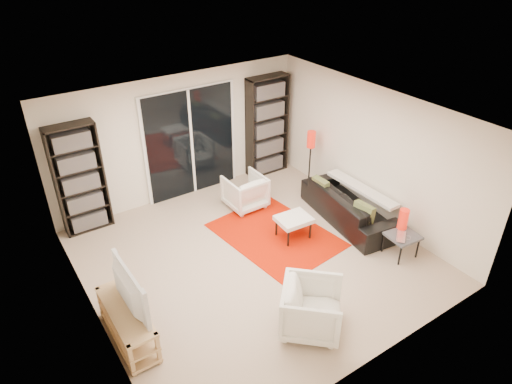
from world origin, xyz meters
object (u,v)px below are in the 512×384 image
(bookshelf_left, at_px, (80,179))
(floor_lamp, at_px, (311,146))
(armchair_front, at_px, (312,308))
(side_table, at_px, (402,237))
(tv_stand, at_px, (128,323))
(armchair_back, at_px, (245,191))
(sofa, at_px, (349,205))
(bookshelf_right, at_px, (267,126))
(ottoman, at_px, (294,220))

(bookshelf_left, distance_m, floor_lamp, 4.30)
(armchair_front, distance_m, side_table, 2.26)
(tv_stand, height_order, side_table, tv_stand)
(armchair_back, bearing_deg, bookshelf_left, -19.98)
(sofa, distance_m, armchair_back, 1.94)
(bookshelf_right, bearing_deg, ottoman, -114.52)
(armchair_back, distance_m, floor_lamp, 1.60)
(side_table, bearing_deg, armchair_back, 115.80)
(bookshelf_right, relative_size, floor_lamp, 1.73)
(bookshelf_right, relative_size, side_table, 4.08)
(ottoman, xyz_separation_m, side_table, (1.14, -1.35, 0.01))
(armchair_front, bearing_deg, side_table, -36.00)
(armchair_back, height_order, floor_lamp, floor_lamp)
(bookshelf_left, height_order, side_table, bookshelf_left)
(bookshelf_right, relative_size, armchair_front, 2.69)
(sofa, height_order, floor_lamp, floor_lamp)
(sofa, relative_size, side_table, 3.97)
(tv_stand, bearing_deg, armchair_back, 32.08)
(bookshelf_left, relative_size, armchair_back, 2.77)
(armchair_back, height_order, side_table, armchair_back)
(bookshelf_left, distance_m, side_table, 5.39)
(side_table, bearing_deg, floor_lamp, 85.41)
(ottoman, bearing_deg, armchair_back, 96.28)
(armchair_back, relative_size, floor_lamp, 0.58)
(armchair_back, bearing_deg, side_table, 115.22)
(sofa, height_order, armchair_front, armchair_front)
(sofa, height_order, ottoman, sofa)
(bookshelf_left, distance_m, armchair_front, 4.42)
(side_table, relative_size, floor_lamp, 0.42)
(side_table, height_order, floor_lamp, floor_lamp)
(bookshelf_right, relative_size, sofa, 1.03)
(floor_lamp, bearing_deg, bookshelf_left, 166.11)
(armchair_front, relative_size, ottoman, 1.32)
(bookshelf_right, distance_m, sofa, 2.49)
(bookshelf_right, relative_size, tv_stand, 1.70)
(bookshelf_left, relative_size, floor_lamp, 1.60)
(tv_stand, height_order, armchair_back, armchair_back)
(floor_lamp, bearing_deg, armchair_back, 176.67)
(armchair_back, relative_size, armchair_front, 0.90)
(bookshelf_right, height_order, floor_lamp, bookshelf_right)
(tv_stand, height_order, ottoman, tv_stand)
(bookshelf_right, bearing_deg, side_table, -88.18)
(tv_stand, relative_size, sofa, 0.61)
(bookshelf_left, xyz_separation_m, floor_lamp, (4.17, -1.03, -0.07))
(tv_stand, distance_m, floor_lamp, 4.87)
(armchair_front, relative_size, floor_lamp, 0.64)
(armchair_back, xyz_separation_m, floor_lamp, (1.49, -0.09, 0.59))
(bookshelf_left, distance_m, sofa, 4.69)
(armchair_front, bearing_deg, ottoman, 12.02)
(armchair_front, distance_m, ottoman, 2.07)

